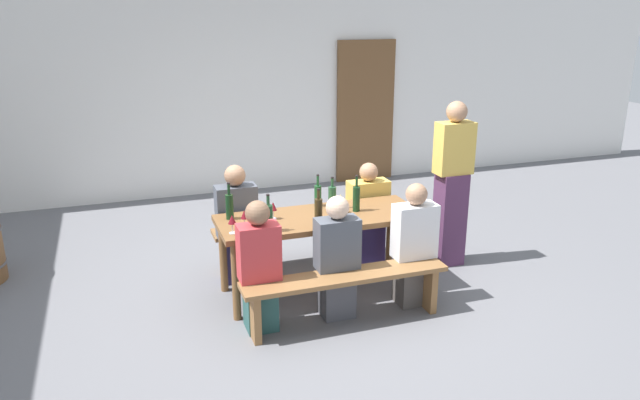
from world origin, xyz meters
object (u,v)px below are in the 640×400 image
wine_bottle_0 (230,206)px  wine_glass_3 (340,199)px  bench_far (299,233)px  seated_guest_far_0 (237,226)px  seated_guest_far_1 (368,216)px  seated_guest_near_0 (259,269)px  seated_guest_near_1 (337,260)px  bench_near (346,285)px  seated_guest_near_2 (414,248)px  standing_host (452,187)px  wine_glass_0 (244,215)px  wine_bottle_2 (332,197)px  wine_glass_1 (232,220)px  wine_bottle_5 (318,195)px  wooden_door (365,112)px  wine_glass_2 (273,207)px  tasting_table (320,225)px  wine_bottle_1 (269,217)px  wine_bottle_3 (356,198)px  wine_bottle_4 (318,212)px

wine_bottle_0 → wine_glass_3: wine_bottle_0 is taller
bench_far → seated_guest_far_0: bearing=-167.4°
wine_glass_3 → seated_guest_far_1: seated_guest_far_1 is taller
seated_guest_near_0 → seated_guest_near_1: size_ratio=1.03×
bench_near → seated_guest_far_0: bearing=120.2°
bench_far → seated_guest_near_2: seated_guest_near_2 is taller
wine_glass_3 → standing_host: bearing=7.6°
wine_glass_0 → wine_bottle_2: bearing=12.7°
bench_far → wine_glass_3: size_ratio=9.83×
wine_glass_1 → seated_guest_near_0: seated_guest_near_0 is taller
seated_guest_near_2 → seated_guest_near_0: bearing=90.0°
wine_bottle_0 → standing_host: size_ratio=0.20×
wine_bottle_5 → standing_host: standing_host is taller
seated_guest_far_1 → bench_near: bearing=-31.1°
wooden_door → seated_guest_near_0: 4.74m
wine_glass_2 → seated_guest_far_0: (-0.25, 0.45, -0.31)m
wine_bottle_2 → seated_guest_far_1: bearing=33.9°
standing_host → tasting_table: bearing=7.2°
wine_glass_3 → wine_bottle_1: bearing=-161.2°
seated_guest_far_0 → seated_guest_far_1: bearing=90.0°
wine_bottle_1 → bench_near: bearing=-37.2°
wine_glass_2 → seated_guest_far_0: bearing=118.7°
seated_guest_far_1 → wine_glass_2: bearing=-68.2°
bench_near → wine_glass_2: size_ratio=11.01×
wine_bottle_1 → wine_glass_3: (0.75, 0.25, 0.00)m
wine_bottle_0 → wine_bottle_5: size_ratio=1.09×
wooden_door → bench_far: size_ratio=1.19×
wine_bottle_3 → wine_bottle_4: size_ratio=1.01×
wine_glass_2 → seated_guest_near_2: 1.30m
wooden_door → wine_bottle_2: wooden_door is taller
wine_glass_1 → wine_bottle_3: bearing=9.2°
wine_bottle_1 → wine_bottle_2: bearing=28.5°
standing_host → wine_bottle_4: bearing=15.8°
wine_bottle_3 → seated_guest_near_2: size_ratio=0.31×
tasting_table → seated_guest_near_0: size_ratio=1.67×
wine_bottle_3 → wine_glass_2: (-0.79, 0.04, -0.01)m
tasting_table → wine_glass_3: 0.30m
wine_glass_1 → wine_bottle_4: bearing=-5.9°
wine_glass_1 → seated_guest_near_1: bearing=-21.2°
wine_bottle_1 → wine_bottle_5: wine_bottle_1 is taller
wine_bottle_1 → tasting_table: bearing=23.8°
seated_guest_near_0 → seated_guest_far_1: (1.39, 1.00, -0.04)m
wine_bottle_2 → bench_far: bearing=109.0°
bench_near → wine_bottle_2: size_ratio=5.69×
seated_guest_near_1 → seated_guest_near_2: size_ratio=0.97×
seated_guest_far_1 → wine_bottle_0: bearing=-77.8°
bench_near → wine_bottle_0: size_ratio=5.22×
tasting_table → seated_guest_far_1: bearing=35.8°
wooden_door → wine_bottle_0: wooden_door is taller
bench_near → wine_glass_3: bearing=72.9°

